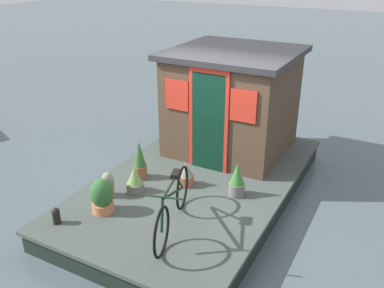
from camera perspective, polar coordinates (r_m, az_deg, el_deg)
name	(u,v)px	position (r m, az deg, el deg)	size (l,w,h in m)	color
ground_plane	(198,197)	(7.15, 0.77, -7.26)	(60.00, 60.00, 0.00)	#4C5B60
houseboat_deck	(198,187)	(7.05, 0.77, -5.97)	(5.00, 2.94, 0.37)	#424C47
houseboat_cabin	(233,101)	(7.74, 5.61, 5.99)	(2.20, 2.21, 1.89)	#4C3828
bicycle	(173,205)	(5.56, -2.67, -8.44)	(1.68, 0.63, 0.78)	black
potted_plant_geranium	(140,161)	(6.87, -7.23, -2.29)	(0.23, 0.23, 0.67)	#935138
potted_plant_lavender	(237,180)	(6.39, 6.21, -4.96)	(0.25, 0.25, 0.55)	slate
potted_plant_thyme	(108,184)	(6.49, -11.52, -5.47)	(0.21, 0.21, 0.41)	#C6754C
potted_plant_mint	(102,197)	(6.10, -12.31, -7.09)	(0.32, 0.32, 0.53)	#C6754C
potted_plant_fern	(186,175)	(6.66, -0.86, -4.25)	(0.26, 0.26, 0.40)	#935138
potted_plant_basil	(135,180)	(6.53, -7.90, -4.98)	(0.28, 0.28, 0.42)	slate
mooring_bollard	(56,215)	(6.08, -18.25, -9.30)	(0.11, 0.11, 0.24)	black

